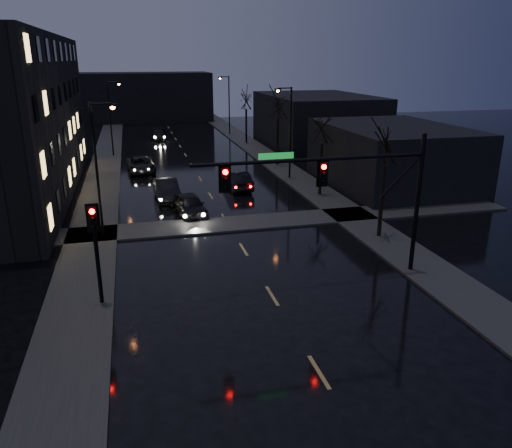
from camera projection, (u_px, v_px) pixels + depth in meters
ground at (342, 409)px, 15.41m from camera, size 160.00×160.00×0.00m
sidewalk_left at (103, 176)px, 45.68m from camera, size 3.00×140.00×0.12m
sidewalk_right at (281, 167)px, 49.56m from camera, size 3.00×140.00×0.12m
sidewalk_cross at (228, 224)px, 32.42m from camera, size 40.00×3.00×0.12m
commercial_right_near at (391, 155)px, 42.10m from camera, size 10.00×14.00×5.00m
commercial_right_far at (317, 119)px, 62.54m from camera, size 12.00×18.00×6.00m
far_block at (145, 97)px, 85.28m from camera, size 22.00×10.00×8.00m
signal_mast at (347, 182)px, 23.03m from camera, size 11.11×0.41×7.00m
signal_pole_left at (95, 240)px, 21.02m from camera, size 0.35×0.41×4.53m
tree_near at (387, 134)px, 28.25m from camera, size 3.52×3.52×8.08m
tree_mid_a at (323, 121)px, 37.58m from camera, size 3.30×3.30×7.58m
tree_mid_b at (278, 98)px, 48.38m from camera, size 3.74×3.74×8.59m
tree_far at (246, 94)px, 61.45m from camera, size 3.43×3.43×7.88m
streetlight_l_near at (100, 159)px, 28.74m from camera, size 1.53×0.28×8.00m
streetlight_l_far at (112, 112)px, 53.60m from camera, size 1.53×0.28×8.00m
streetlight_r_mid at (288, 125)px, 43.25m from camera, size 1.53×0.28×8.00m
streetlight_r_far at (228, 100)px, 69.03m from camera, size 1.53×0.28×8.00m
oncoming_car_a at (190, 205)px, 34.23m from camera, size 2.26×4.50×1.47m
oncoming_car_b at (167, 190)px, 38.01m from camera, size 1.92×4.81×1.56m
oncoming_car_c at (141, 165)px, 47.22m from camera, size 2.69×5.30×1.44m
oncoming_car_d at (159, 135)px, 66.16m from camera, size 2.44×4.84×1.35m
lead_car at (237, 180)px, 41.08m from camera, size 1.81×4.63×1.50m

